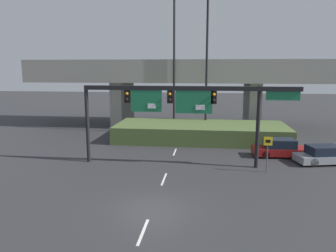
{
  "coord_description": "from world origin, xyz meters",
  "views": [
    {
      "loc": [
        2.76,
        -15.77,
        7.25
      ],
      "look_at": [
        0.0,
        6.83,
        3.17
      ],
      "focal_mm": 35.0,
      "sensor_mm": 36.0,
      "label": 1
    }
  ],
  "objects_px": {
    "highway_light_pole_far": "(207,52)",
    "parked_sedan_near_right": "(281,148)",
    "speed_limit_sign": "(268,149)",
    "parked_sedan_mid_right": "(325,155)",
    "highway_light_pole_near": "(174,51)",
    "signal_gantry": "(182,101)"
  },
  "relations": [
    {
      "from": "signal_gantry",
      "to": "highway_light_pole_near",
      "type": "bearing_deg",
      "value": 98.48
    },
    {
      "from": "highway_light_pole_near",
      "to": "parked_sedan_mid_right",
      "type": "relative_size",
      "value": 3.62
    },
    {
      "from": "highway_light_pole_near",
      "to": "parked_sedan_mid_right",
      "type": "distance_m",
      "value": 19.0
    },
    {
      "from": "signal_gantry",
      "to": "highway_light_pole_near",
      "type": "xyz_separation_m",
      "value": [
        -1.94,
        12.98,
        4.23
      ]
    },
    {
      "from": "speed_limit_sign",
      "to": "highway_light_pole_near",
      "type": "xyz_separation_m",
      "value": [
        -7.99,
        14.02,
        7.35
      ]
    },
    {
      "from": "parked_sedan_mid_right",
      "to": "highway_light_pole_near",
      "type": "bearing_deg",
      "value": 125.3
    },
    {
      "from": "highway_light_pole_near",
      "to": "parked_sedan_near_right",
      "type": "height_order",
      "value": "highway_light_pole_near"
    },
    {
      "from": "parked_sedan_near_right",
      "to": "parked_sedan_mid_right",
      "type": "relative_size",
      "value": 0.99
    },
    {
      "from": "signal_gantry",
      "to": "highway_light_pole_near",
      "type": "distance_m",
      "value": 13.79
    },
    {
      "from": "speed_limit_sign",
      "to": "highway_light_pole_near",
      "type": "relative_size",
      "value": 0.15
    },
    {
      "from": "speed_limit_sign",
      "to": "parked_sedan_mid_right",
      "type": "relative_size",
      "value": 0.54
    },
    {
      "from": "signal_gantry",
      "to": "parked_sedan_near_right",
      "type": "relative_size",
      "value": 3.34
    },
    {
      "from": "signal_gantry",
      "to": "parked_sedan_near_right",
      "type": "distance_m",
      "value": 9.54
    },
    {
      "from": "parked_sedan_mid_right",
      "to": "parked_sedan_near_right",
      "type": "bearing_deg",
      "value": 137.21
    },
    {
      "from": "highway_light_pole_far",
      "to": "parked_sedan_mid_right",
      "type": "distance_m",
      "value": 15.76
    },
    {
      "from": "speed_limit_sign",
      "to": "highway_light_pole_near",
      "type": "height_order",
      "value": "highway_light_pole_near"
    },
    {
      "from": "parked_sedan_near_right",
      "to": "parked_sedan_mid_right",
      "type": "distance_m",
      "value": 3.34
    },
    {
      "from": "highway_light_pole_near",
      "to": "parked_sedan_mid_right",
      "type": "xyz_separation_m",
      "value": [
        12.78,
        -11.29,
        -8.39
      ]
    },
    {
      "from": "signal_gantry",
      "to": "parked_sedan_near_right",
      "type": "height_order",
      "value": "signal_gantry"
    },
    {
      "from": "parked_sedan_near_right",
      "to": "parked_sedan_mid_right",
      "type": "xyz_separation_m",
      "value": [
        2.91,
        -1.65,
        -0.03
      ]
    },
    {
      "from": "highway_light_pole_far",
      "to": "parked_sedan_near_right",
      "type": "distance_m",
      "value": 13.16
    },
    {
      "from": "signal_gantry",
      "to": "highway_light_pole_near",
      "type": "relative_size",
      "value": 0.91
    }
  ]
}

